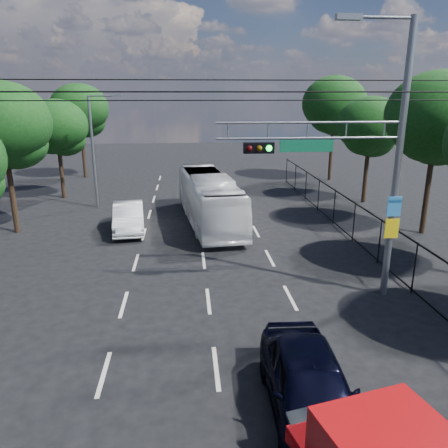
{
  "coord_description": "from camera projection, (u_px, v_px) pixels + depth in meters",
  "views": [
    {
      "loc": [
        -0.67,
        -6.21,
        7.17
      ],
      "look_at": [
        0.59,
        8.26,
        2.8
      ],
      "focal_mm": 35.0,
      "sensor_mm": 36.0,
      "label": 1
    }
  ],
  "objects": [
    {
      "name": "lane_markings",
      "position": [
        202.0,
        245.0,
        21.4
      ],
      "size": [
        6.12,
        38.0,
        0.01
      ],
      "color": "beige",
      "rests_on": "ground"
    },
    {
      "name": "signal_mast",
      "position": [
        364.0,
        153.0,
        14.6
      ],
      "size": [
        6.43,
        0.39,
        9.5
      ],
      "color": "slate",
      "rests_on": "ground"
    },
    {
      "name": "streetlight_left",
      "position": [
        95.0,
        147.0,
        27.37
      ],
      "size": [
        2.09,
        0.22,
        7.08
      ],
      "color": "slate",
      "rests_on": "ground"
    },
    {
      "name": "utility_wires",
      "position": [
        205.0,
        91.0,
        14.39
      ],
      "size": [
        22.0,
        5.04,
        0.74
      ],
      "color": "black",
      "rests_on": "ground"
    },
    {
      "name": "fence_right",
      "position": [
        369.0,
        233.0,
        20.0
      ],
      "size": [
        0.06,
        34.03,
        2.0
      ],
      "color": "black",
      "rests_on": "ground"
    },
    {
      "name": "tree_right_c",
      "position": [
        437.0,
        123.0,
        21.71
      ],
      "size": [
        5.1,
        5.1,
        8.29
      ],
      "color": "black",
      "rests_on": "ground"
    },
    {
      "name": "tree_right_d",
      "position": [
        370.0,
        130.0,
        28.61
      ],
      "size": [
        4.32,
        4.32,
        7.02
      ],
      "color": "black",
      "rests_on": "ground"
    },
    {
      "name": "tree_right_e",
      "position": [
        334.0,
        109.0,
        35.95
      ],
      "size": [
        5.28,
        5.28,
        8.58
      ],
      "color": "black",
      "rests_on": "ground"
    },
    {
      "name": "tree_left_c",
      "position": [
        4.0,
        130.0,
        21.92
      ],
      "size": [
        4.8,
        4.8,
        7.8
      ],
      "color": "black",
      "rests_on": "ground"
    },
    {
      "name": "tree_left_d",
      "position": [
        57.0,
        130.0,
        29.78
      ],
      "size": [
        4.2,
        4.2,
        6.83
      ],
      "color": "black",
      "rests_on": "ground"
    },
    {
      "name": "tree_left_e",
      "position": [
        80.0,
        113.0,
        37.16
      ],
      "size": [
        4.92,
        4.92,
        7.99
      ],
      "color": "black",
      "rests_on": "ground"
    },
    {
      "name": "navy_hatchback",
      "position": [
        310.0,
        385.0,
        9.9
      ],
      "size": [
        2.06,
        4.77,
        1.61
      ],
      "primitive_type": "imported",
      "rotation": [
        0.0,
        0.0,
        -0.03
      ],
      "color": "black",
      "rests_on": "ground"
    },
    {
      "name": "white_bus",
      "position": [
        209.0,
        199.0,
        24.75
      ],
      "size": [
        3.52,
        10.33,
        2.82
      ],
      "primitive_type": "imported",
      "rotation": [
        0.0,
        0.0,
        0.12
      ],
      "color": "silver",
      "rests_on": "ground"
    },
    {
      "name": "white_van",
      "position": [
        129.0,
        217.0,
        23.54
      ],
      "size": [
        2.07,
        4.65,
        1.48
      ],
      "primitive_type": "imported",
      "rotation": [
        0.0,
        0.0,
        0.11
      ],
      "color": "white",
      "rests_on": "ground"
    }
  ]
}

